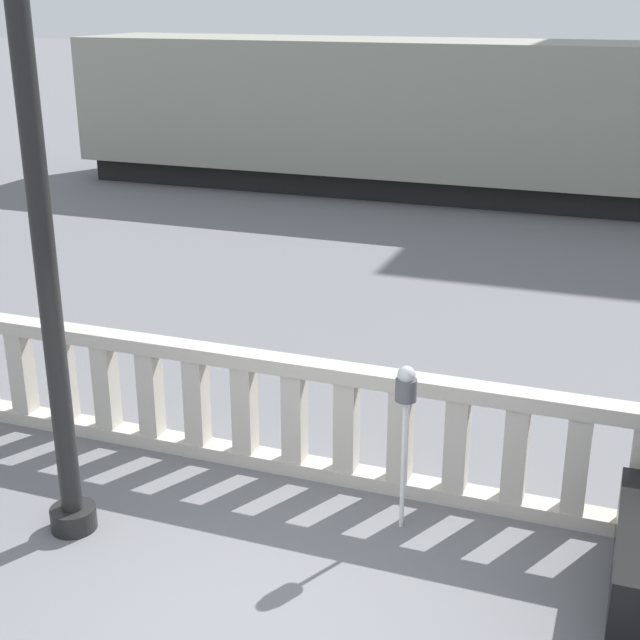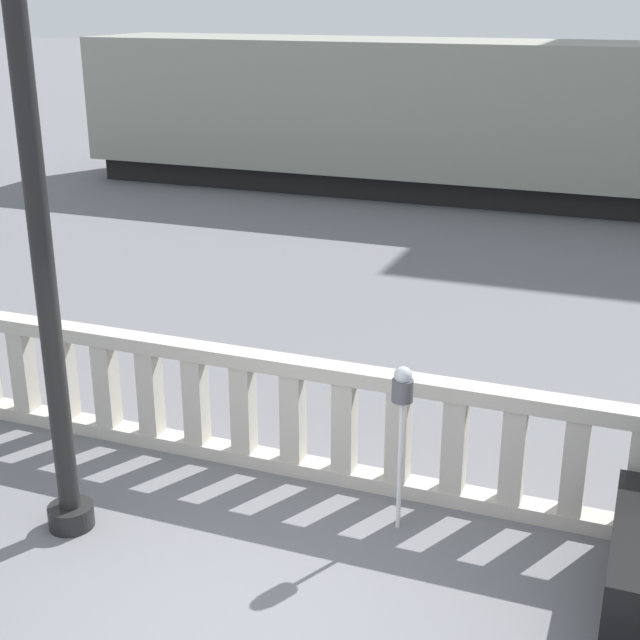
# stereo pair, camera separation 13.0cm
# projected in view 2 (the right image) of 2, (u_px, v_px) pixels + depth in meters

# --- Properties ---
(balustrade) EXTENTS (14.56, 0.24, 1.18)m
(balustrade) POSITION_uv_depth(u_px,v_px,m) (345.00, 425.00, 8.29)
(balustrade) COLOR #BCB5A8
(balustrade) RESTS_ON ground
(lamppost) EXTENTS (0.39, 0.39, 6.43)m
(lamppost) POSITION_uv_depth(u_px,v_px,m) (32.00, 166.00, 6.69)
(lamppost) COLOR black
(lamppost) RESTS_ON ground
(parking_meter) EXTENTS (0.18, 0.18, 1.51)m
(parking_meter) POSITION_uv_depth(u_px,v_px,m) (402.00, 399.00, 7.34)
(parking_meter) COLOR silver
(parking_meter) RESTS_ON ground
(train_near) EXTENTS (24.22, 2.99, 4.03)m
(train_near) POSITION_uv_depth(u_px,v_px,m) (619.00, 124.00, 18.81)
(train_near) COLOR black
(train_near) RESTS_ON ground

